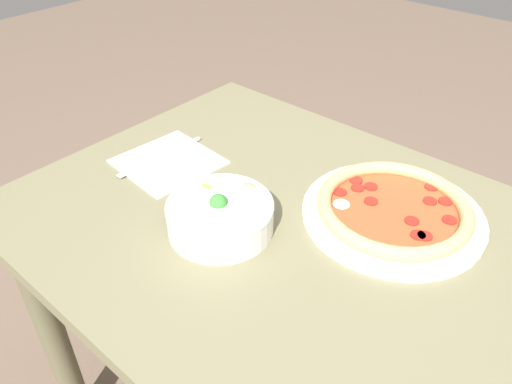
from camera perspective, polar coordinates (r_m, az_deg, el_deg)
The scene contains 6 objects.
dining_table at distance 0.99m, azimuth 3.58°, elevation -9.23°, with size 1.02×0.77×0.73m.
pizza at distance 0.94m, azimuth 15.42°, elevation -1.96°, with size 0.33×0.33×0.04m.
bowl at distance 0.88m, azimuth -4.09°, elevation -2.55°, with size 0.19×0.19×0.07m.
napkin at distance 1.09m, azimuth -9.98°, elevation 3.44°, with size 0.21×0.21×0.00m.
fork at distance 1.07m, azimuth -8.93°, elevation 3.13°, with size 0.02×0.17×0.00m.
knife at distance 1.11m, azimuth -10.41°, elevation 4.21°, with size 0.02×0.22×0.01m.
Camera 1 is at (-0.41, 0.56, 1.31)m, focal length 35.00 mm.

